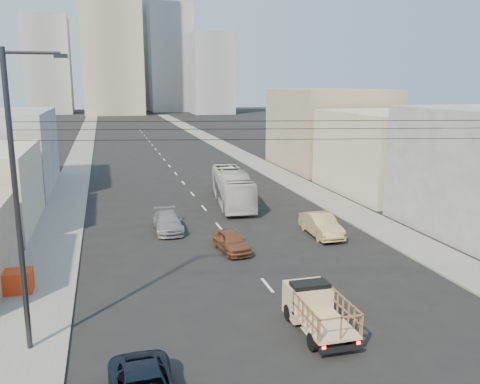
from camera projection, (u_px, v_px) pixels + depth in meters
name	position (u px, v px, depth m)	size (l,w,h in m)	color
ground	(330.00, 362.00, 19.91)	(420.00, 420.00, 0.00)	black
sidewalk_left	(82.00, 150.00, 83.06)	(3.50, 180.00, 0.12)	slate
sidewalk_right	(222.00, 145.00, 88.99)	(3.50, 180.00, 0.12)	slate
lane_dashes	(167.00, 163.00, 69.98)	(0.15, 104.00, 0.01)	silver
flatbed_pickup	(317.00, 307.00, 22.26)	(1.95, 4.41, 1.90)	tan
city_bus	(232.00, 187.00, 45.63)	(2.59, 11.09, 3.09)	beige
sedan_brown	(231.00, 241.00, 32.88)	(1.60, 3.99, 1.36)	brown
sedan_tan	(321.00, 225.00, 36.22)	(1.69, 4.84, 1.59)	tan
sedan_grey	(168.00, 222.00, 37.40)	(1.94, 4.77, 1.38)	gray
streetlamp_left	(19.00, 197.00, 19.47)	(2.36, 0.25, 12.00)	#2D2D33
overhead_wires	(322.00, 130.00, 19.45)	(23.01, 5.02, 0.72)	black
crate_stack	(14.00, 282.00, 26.17)	(1.80, 1.20, 1.14)	red
bldg_right_mid	(392.00, 152.00, 50.44)	(11.00, 14.00, 8.00)	beige
bldg_right_far	(329.00, 128.00, 65.47)	(12.00, 16.00, 10.00)	gray
high_rise_tower	(111.00, 26.00, 173.21)	(20.00, 20.00, 60.00)	gray
midrise_ne	(170.00, 59.00, 195.02)	(16.00, 16.00, 40.00)	#909398
midrise_nw	(48.00, 65.00, 179.83)	(15.00, 15.00, 34.00)	#909398
midrise_back	(136.00, 55.00, 205.75)	(18.00, 18.00, 44.00)	gray
midrise_east	(212.00, 74.00, 180.41)	(14.00, 14.00, 28.00)	#909398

